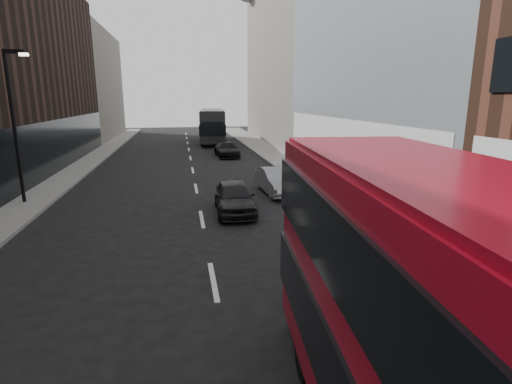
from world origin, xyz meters
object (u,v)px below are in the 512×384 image
grey_bus (213,125)px  car_c (227,149)px  car_a (234,197)px  car_b (276,181)px  street_lamp (15,117)px

grey_bus → car_c: grey_bus is taller
grey_bus → car_a: grey_bus is taller
car_b → car_a: bearing=-133.6°
car_a → car_b: size_ratio=1.01×
car_a → street_lamp: bearing=163.7°
grey_bus → car_b: grey_bus is taller
car_a → car_b: (2.71, 3.21, -0.03)m
street_lamp → car_c: street_lamp is taller
street_lamp → car_c: size_ratio=1.59×
street_lamp → grey_bus: 28.40m
street_lamp → car_c: (11.39, 14.29, -3.54)m
car_b → car_c: (-1.05, 14.29, -0.04)m
street_lamp → car_b: bearing=0.0°
car_a → grey_bus: bearing=89.3°
car_a → car_c: bearing=86.6°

